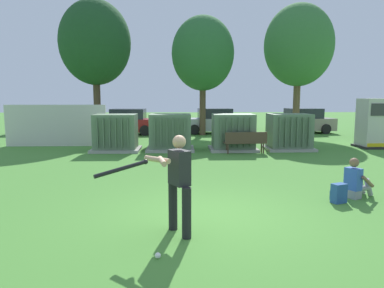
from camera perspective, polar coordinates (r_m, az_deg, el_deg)
ground_plane at (r=7.38m, az=2.86°, el=-11.32°), size 96.00×96.00×0.00m
fence_panel at (r=18.51m, az=-20.83°, el=2.76°), size 4.80×0.12×2.00m
transformer_west at (r=16.16m, az=-12.01°, el=1.70°), size 2.10×1.70×1.62m
transformer_mid_west at (r=15.99m, az=-3.47°, el=1.80°), size 2.10×1.70×1.62m
transformer_mid_east at (r=16.09m, az=6.54°, el=1.79°), size 2.10×1.70×1.62m
transformer_east at (r=16.74m, az=15.15°, el=1.80°), size 2.10×1.70×1.62m
generator_enclosure at (r=18.88m, az=27.19°, el=2.92°), size 1.60×1.40×2.30m
park_bench at (r=15.25m, az=8.51°, el=0.49°), size 1.83×0.55×0.92m
batter at (r=6.17m, az=-2.48°, el=-5.67°), size 1.50×1.05×1.74m
sports_ball at (r=5.59m, az=-5.46°, el=-17.23°), size 0.09×0.09×0.09m
seated_spectator at (r=9.41m, az=24.59°, el=-5.49°), size 0.79×0.67×0.96m
backpack at (r=8.83m, az=22.25°, el=-7.28°), size 0.37×0.34×0.44m
tree_left at (r=23.13m, az=-15.15°, el=15.24°), size 4.26×4.26×8.14m
tree_center_left at (r=22.48m, az=1.73°, el=14.15°), size 3.79×3.79×7.25m
tree_center_right at (r=23.50m, az=16.58°, el=14.75°), size 4.16×4.16×7.96m
parked_car_leftmost at (r=24.95m, az=-22.30°, el=3.23°), size 4.38×2.32×1.62m
parked_car_left_of_center at (r=23.25m, az=-10.33°, el=3.39°), size 4.26×2.04×1.62m
parked_car_right_of_center at (r=23.60m, az=3.38°, el=3.56°), size 4.32×2.16×1.62m
parked_car_rightmost at (r=24.66m, az=17.02°, el=3.42°), size 4.39×2.33×1.62m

